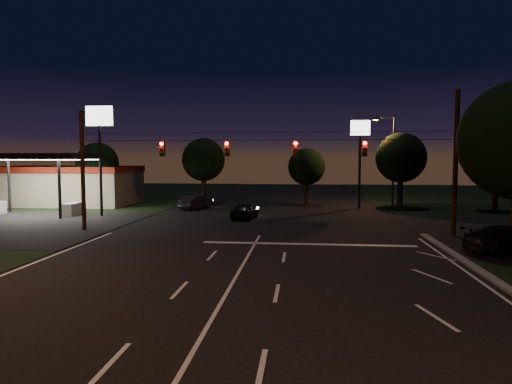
# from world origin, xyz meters

# --- Properties ---
(ground) EXTENTS (140.00, 140.00, 0.00)m
(ground) POSITION_xyz_m (0.00, 0.00, 0.00)
(ground) COLOR black
(ground) RESTS_ON ground
(stop_bar) EXTENTS (12.00, 0.50, 0.01)m
(stop_bar) POSITION_xyz_m (3.00, 11.50, 0.01)
(stop_bar) COLOR silver
(stop_bar) RESTS_ON ground
(utility_pole_right) EXTENTS (0.30, 0.30, 9.00)m
(utility_pole_right) POSITION_xyz_m (12.00, 15.00, 0.00)
(utility_pole_right) COLOR black
(utility_pole_right) RESTS_ON ground
(utility_pole_left) EXTENTS (0.28, 0.28, 8.00)m
(utility_pole_left) POSITION_xyz_m (-12.00, 15.00, 0.00)
(utility_pole_left) COLOR black
(utility_pole_left) RESTS_ON ground
(signal_span) EXTENTS (24.00, 0.40, 1.56)m
(signal_span) POSITION_xyz_m (-0.00, 14.96, 5.50)
(signal_span) COLOR black
(signal_span) RESTS_ON ground
(gas_station) EXTENTS (14.20, 16.10, 5.25)m
(gas_station) POSITION_xyz_m (-21.86, 30.39, 2.38)
(gas_station) COLOR gray
(gas_station) RESTS_ON ground
(pole_sign_left_near) EXTENTS (2.20, 0.30, 9.10)m
(pole_sign_left_near) POSITION_xyz_m (-14.00, 22.00, 6.98)
(pole_sign_left_near) COLOR black
(pole_sign_left_near) RESTS_ON ground
(pole_sign_right) EXTENTS (1.80, 0.30, 8.40)m
(pole_sign_right) POSITION_xyz_m (8.00, 30.00, 6.24)
(pole_sign_right) COLOR black
(pole_sign_right) RESTS_ON ground
(street_light_right_far) EXTENTS (2.20, 0.35, 9.00)m
(street_light_right_far) POSITION_xyz_m (11.24, 32.00, 5.24)
(street_light_right_far) COLOR black
(street_light_right_far) RESTS_ON ground
(tree_far_a) EXTENTS (4.20, 4.20, 6.42)m
(tree_far_a) POSITION_xyz_m (-17.98, 30.12, 4.26)
(tree_far_a) COLOR black
(tree_far_a) RESTS_ON ground
(tree_far_b) EXTENTS (4.60, 4.60, 6.98)m
(tree_far_b) POSITION_xyz_m (-7.98, 34.13, 4.61)
(tree_far_b) COLOR black
(tree_far_b) RESTS_ON ground
(tree_far_c) EXTENTS (3.80, 3.80, 5.86)m
(tree_far_c) POSITION_xyz_m (3.02, 33.10, 3.90)
(tree_far_c) COLOR black
(tree_far_c) RESTS_ON ground
(tree_far_d) EXTENTS (4.80, 4.80, 7.30)m
(tree_far_d) POSITION_xyz_m (12.02, 31.13, 4.83)
(tree_far_d) COLOR black
(tree_far_d) RESTS_ON ground
(tree_far_e) EXTENTS (4.00, 4.00, 6.18)m
(tree_far_e) POSITION_xyz_m (20.02, 29.11, 4.11)
(tree_far_e) COLOR black
(tree_far_e) RESTS_ON ground
(car_oncoming_a) EXTENTS (2.05, 3.97, 1.29)m
(car_oncoming_a) POSITION_xyz_m (-1.97, 21.67, 0.65)
(car_oncoming_a) COLOR black
(car_oncoming_a) RESTS_ON ground
(car_oncoming_b) EXTENTS (2.74, 4.38, 1.36)m
(car_oncoming_b) POSITION_xyz_m (-7.48, 28.22, 0.68)
(car_oncoming_b) COLOR black
(car_oncoming_b) RESTS_ON ground
(car_cross) EXTENTS (5.28, 3.39, 1.42)m
(car_cross) POSITION_xyz_m (13.30, 10.00, 0.71)
(car_cross) COLOR black
(car_cross) RESTS_ON ground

